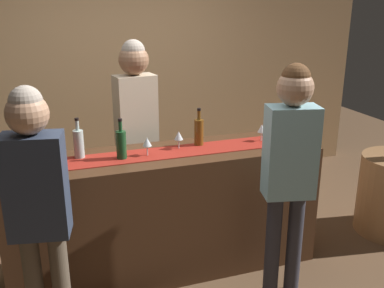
# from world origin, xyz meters

# --- Properties ---
(ground_plane) EXTENTS (10.00, 10.00, 0.00)m
(ground_plane) POSITION_xyz_m (0.00, 0.00, 0.00)
(ground_plane) COLOR brown
(back_wall) EXTENTS (6.00, 0.12, 2.90)m
(back_wall) POSITION_xyz_m (0.00, 1.90, 1.45)
(back_wall) COLOR tan
(back_wall) RESTS_ON ground
(bar_counter) EXTENTS (2.39, 0.60, 0.99)m
(bar_counter) POSITION_xyz_m (0.00, 0.00, 0.50)
(bar_counter) COLOR #472B19
(bar_counter) RESTS_ON ground
(counter_runner_cloth) EXTENTS (2.27, 0.28, 0.01)m
(counter_runner_cloth) POSITION_xyz_m (0.00, 0.00, 1.00)
(counter_runner_cloth) COLOR maroon
(counter_runner_cloth) RESTS_ON bar_counter
(wine_bottle_clear) EXTENTS (0.07, 0.07, 0.30)m
(wine_bottle_clear) POSITION_xyz_m (-0.62, 0.10, 1.11)
(wine_bottle_clear) COLOR #B2C6C1
(wine_bottle_clear) RESTS_ON bar_counter
(wine_bottle_amber) EXTENTS (0.07, 0.07, 0.30)m
(wine_bottle_amber) POSITION_xyz_m (0.30, 0.10, 1.11)
(wine_bottle_amber) COLOR brown
(wine_bottle_amber) RESTS_ON bar_counter
(wine_bottle_green) EXTENTS (0.07, 0.07, 0.30)m
(wine_bottle_green) POSITION_xyz_m (-0.33, -0.02, 1.11)
(wine_bottle_green) COLOR #194723
(wine_bottle_green) RESTS_ON bar_counter
(wine_glass_near_customer) EXTENTS (0.07, 0.07, 0.14)m
(wine_glass_near_customer) POSITION_xyz_m (0.82, 0.03, 1.10)
(wine_glass_near_customer) COLOR silver
(wine_glass_near_customer) RESTS_ON bar_counter
(wine_glass_mid_counter) EXTENTS (0.07, 0.07, 0.14)m
(wine_glass_mid_counter) POSITION_xyz_m (0.12, 0.06, 1.10)
(wine_glass_mid_counter) COLOR silver
(wine_glass_mid_counter) RESTS_ON bar_counter
(wine_glass_far_end) EXTENTS (0.07, 0.07, 0.14)m
(wine_glass_far_end) POSITION_xyz_m (-0.14, -0.02, 1.10)
(wine_glass_far_end) COLOR silver
(wine_glass_far_end) RESTS_ON bar_counter
(bartender) EXTENTS (0.37, 0.25, 1.79)m
(bartender) POSITION_xyz_m (-0.10, 0.58, 1.12)
(bartender) COLOR #26262B
(bartender) RESTS_ON ground
(customer_sipping) EXTENTS (0.38, 0.27, 1.72)m
(customer_sipping) POSITION_xyz_m (0.71, -0.60, 1.07)
(customer_sipping) COLOR #33333D
(customer_sipping) RESTS_ON ground
(customer_browsing) EXTENTS (0.37, 0.26, 1.67)m
(customer_browsing) POSITION_xyz_m (-0.92, -0.56, 1.03)
(customer_browsing) COLOR brown
(customer_browsing) RESTS_ON ground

